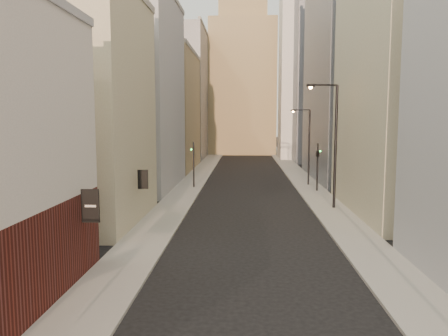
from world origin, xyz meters
TOP-DOWN VIEW (x-y plane):
  - sidewalk_left at (-6.50, 55.00)m, footprint 3.00×140.00m
  - sidewalk_right at (6.50, 55.00)m, footprint 3.00×140.00m
  - left_bldg_beige at (-12.00, 26.00)m, footprint 8.00×12.00m
  - left_bldg_grey at (-12.00, 42.00)m, footprint 8.00×16.00m
  - left_bldg_tan at (-12.00, 60.00)m, footprint 8.00×18.00m
  - left_bldg_wingrid at (-12.00, 80.00)m, footprint 8.00×20.00m
  - right_bldg_beige at (12.00, 30.00)m, footprint 8.00×16.00m
  - right_bldg_wingrid at (12.00, 50.00)m, footprint 8.00×20.00m
  - highrise at (18.00, 78.00)m, footprint 21.00×23.00m
  - clock_tower at (-1.00, 92.00)m, footprint 14.00×14.00m
  - white_tower at (10.00, 78.00)m, footprint 8.00×8.00m
  - streetlamp_mid at (6.65, 31.13)m, footprint 2.63×0.83m
  - streetlamp_far at (6.43, 43.97)m, footprint 2.14×0.91m
  - traffic_light_left at (-5.93, 41.56)m, footprint 0.55×0.44m
  - traffic_light_right at (6.93, 39.82)m, footprint 0.64×0.62m

SIDE VIEW (x-z plane):
  - sidewalk_left at x=-6.50m, z-range 0.00..0.15m
  - sidewalk_right at x=6.50m, z-range 0.00..0.15m
  - traffic_light_left at x=-5.93m, z-range 1.11..6.11m
  - traffic_light_right at x=6.93m, z-range 1.29..6.29m
  - streetlamp_far at x=6.43m, z-range 0.60..9.10m
  - streetlamp_mid at x=6.65m, z-range 0.73..10.92m
  - left_bldg_beige at x=-12.00m, z-range 0.00..16.00m
  - left_bldg_tan at x=-12.00m, z-range 0.00..17.00m
  - left_bldg_grey at x=-12.00m, z-range 0.00..20.00m
  - right_bldg_beige at x=12.00m, z-range 0.00..20.00m
  - left_bldg_wingrid at x=-12.00m, z-range 0.00..24.00m
  - right_bldg_wingrid at x=12.00m, z-range 0.00..26.00m
  - clock_tower at x=-1.00m, z-range -4.82..40.08m
  - white_tower at x=10.00m, z-range -2.14..39.36m
  - highrise at x=18.00m, z-range 0.06..51.26m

